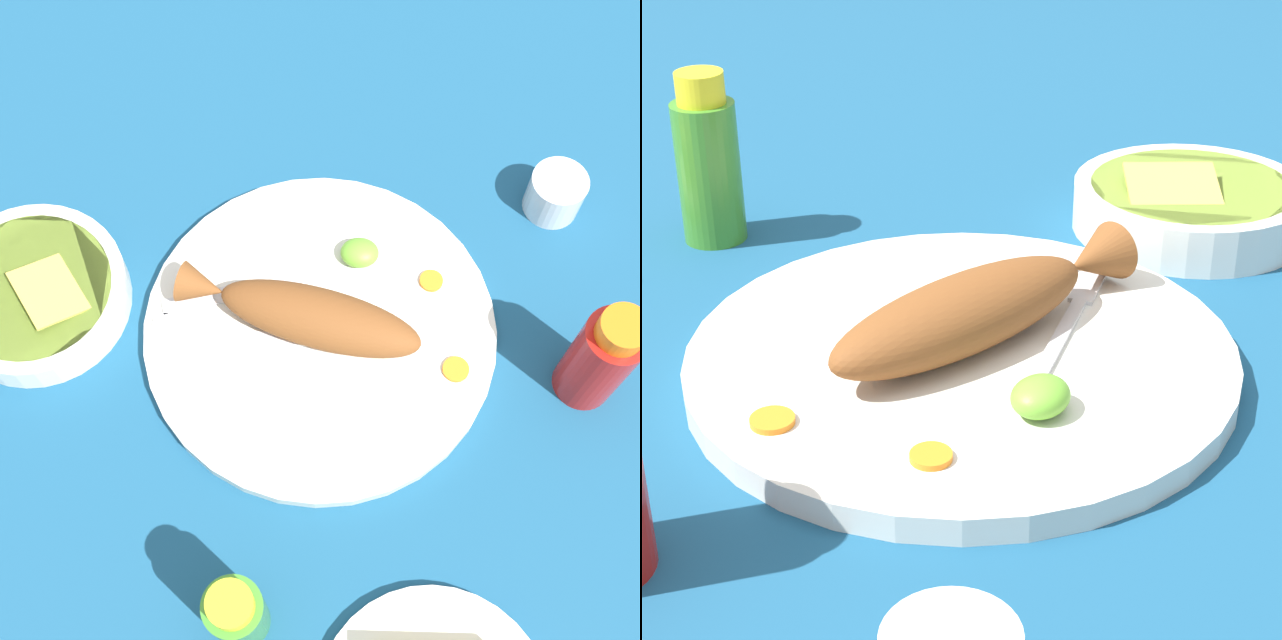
% 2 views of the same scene
% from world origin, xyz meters
% --- Properties ---
extents(ground_plane, '(4.00, 4.00, 0.00)m').
position_xyz_m(ground_plane, '(0.00, 0.00, 0.00)').
color(ground_plane, navy).
extents(main_plate, '(0.36, 0.36, 0.02)m').
position_xyz_m(main_plate, '(0.00, 0.00, 0.01)').
color(main_plate, silver).
rests_on(main_plate, ground_plane).
extents(fried_fish, '(0.26, 0.12, 0.05)m').
position_xyz_m(fried_fish, '(-0.01, 0.00, 0.04)').
color(fried_fish, brown).
rests_on(fried_fish, main_plate).
extents(fork_near, '(0.19, 0.03, 0.00)m').
position_xyz_m(fork_near, '(-0.09, -0.01, 0.02)').
color(fork_near, silver).
rests_on(fork_near, main_plate).
extents(fork_far, '(0.18, 0.06, 0.00)m').
position_xyz_m(fork_far, '(-0.09, 0.04, 0.02)').
color(fork_far, silver).
rests_on(fork_far, main_plate).
extents(carrot_slice_near, '(0.03, 0.03, 0.00)m').
position_xyz_m(carrot_slice_near, '(0.14, -0.04, 0.02)').
color(carrot_slice_near, orange).
rests_on(carrot_slice_near, main_plate).
extents(carrot_slice_mid, '(0.02, 0.02, 0.00)m').
position_xyz_m(carrot_slice_mid, '(0.12, 0.06, 0.02)').
color(carrot_slice_mid, orange).
rests_on(carrot_slice_mid, main_plate).
extents(lime_wedge_main, '(0.04, 0.03, 0.02)m').
position_xyz_m(lime_wedge_main, '(0.04, 0.08, 0.03)').
color(lime_wedge_main, '#6BB233').
rests_on(lime_wedge_main, main_plate).
extents(hot_sauce_bottle_green, '(0.05, 0.05, 0.14)m').
position_xyz_m(hot_sauce_bottle_green, '(-0.06, -0.29, 0.07)').
color(hot_sauce_bottle_green, '#3D8428').
rests_on(hot_sauce_bottle_green, ground_plane).
extents(guacamole_bowl, '(0.20, 0.20, 0.05)m').
position_xyz_m(guacamole_bowl, '(-0.30, 0.03, 0.02)').
color(guacamole_bowl, white).
rests_on(guacamole_bowl, ground_plane).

